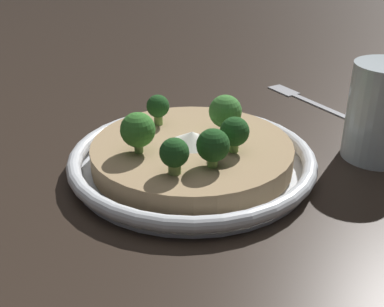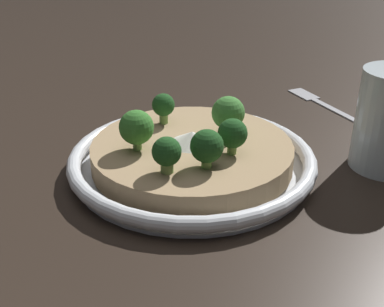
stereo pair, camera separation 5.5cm
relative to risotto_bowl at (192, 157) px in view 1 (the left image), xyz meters
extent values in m
plane|color=#2D231C|center=(0.00, 0.00, -0.02)|extent=(6.00, 6.00, 0.00)
cylinder|color=silver|center=(0.00, 0.00, -0.01)|extent=(0.27, 0.27, 0.01)
torus|color=silver|center=(0.00, 0.00, 0.00)|extent=(0.28, 0.28, 0.02)
cylinder|color=tan|center=(0.00, 0.00, 0.00)|extent=(0.23, 0.23, 0.03)
cone|color=white|center=(0.00, 0.00, 0.02)|extent=(0.05, 0.05, 0.01)
cylinder|color=#759E4C|center=(0.06, 0.03, 0.03)|extent=(0.01, 0.01, 0.02)
sphere|color=#1E4C1E|center=(0.06, 0.03, 0.04)|extent=(0.03, 0.03, 0.03)
cylinder|color=#84A856|center=(-0.06, 0.03, 0.03)|extent=(0.02, 0.02, 0.02)
sphere|color=#1E4C1E|center=(-0.06, 0.03, 0.04)|extent=(0.03, 0.03, 0.03)
cylinder|color=#84A856|center=(0.02, -0.04, 0.03)|extent=(0.01, 0.01, 0.02)
sphere|color=#428438|center=(0.02, -0.04, 0.04)|extent=(0.04, 0.04, 0.04)
cylinder|color=#668E47|center=(-0.01, 0.06, 0.03)|extent=(0.01, 0.01, 0.02)
sphere|color=#387A2D|center=(-0.01, 0.06, 0.04)|extent=(0.04, 0.04, 0.04)
cylinder|color=#759E4C|center=(-0.03, -0.04, 0.03)|extent=(0.01, 0.01, 0.02)
sphere|color=#1E4C1E|center=(-0.03, -0.04, 0.04)|extent=(0.03, 0.03, 0.03)
cylinder|color=#759E4C|center=(-0.06, -0.01, 0.03)|extent=(0.01, 0.01, 0.02)
sphere|color=#1E4C1E|center=(-0.06, -0.01, 0.04)|extent=(0.03, 0.03, 0.03)
cylinder|color=silver|center=(-0.01, -0.22, 0.04)|extent=(0.08, 0.08, 0.12)
cube|color=#B7B7BC|center=(0.15, -0.23, -0.01)|extent=(0.12, 0.05, 0.00)
cube|color=#B7B7BC|center=(0.23, -0.21, -0.01)|extent=(0.06, 0.04, 0.00)
camera|label=1|loc=(-0.48, 0.10, 0.25)|focal=45.00mm
camera|label=2|loc=(-0.49, 0.05, 0.25)|focal=45.00mm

